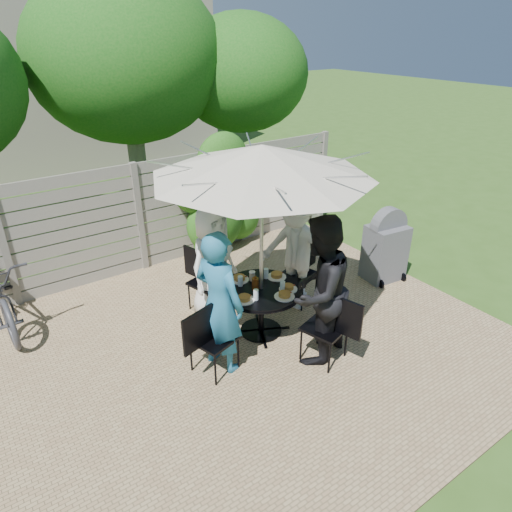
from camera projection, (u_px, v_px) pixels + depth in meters
backyard_envelope at (30, 73)px, 12.06m from camera, size 60.00×60.00×5.00m
patio_table at (261, 302)px, 6.01m from camera, size 1.34×1.34×0.69m
umbrella at (262, 161)px, 5.15m from camera, size 3.36×3.36×2.56m
chair_back at (207, 293)px, 6.61m from camera, size 0.54×0.70×0.92m
person_back at (212, 262)px, 6.30m from camera, size 0.92×0.75×1.63m
chair_left at (214, 351)px, 5.40m from camera, size 0.74×0.57×0.96m
person_left at (219, 303)px, 5.23m from camera, size 0.62×0.76×1.80m
chair_front at (325, 340)px, 5.59m from camera, size 0.58×0.74×0.97m
person_front at (319, 291)px, 5.37m from camera, size 1.11×0.98×1.90m
chair_right at (299, 285)px, 6.80m from camera, size 0.72×0.57×0.95m
person_right at (295, 251)px, 6.42m from camera, size 1.01×1.31×1.79m
plate_back at (239, 279)px, 6.09m from camera, size 0.26×0.26×0.06m
plate_left at (244, 299)px, 5.65m from camera, size 0.26×0.26×0.06m
plate_front at (285, 295)px, 5.72m from camera, size 0.26×0.26×0.06m
plate_right at (277, 276)px, 6.16m from camera, size 0.26×0.26×0.06m
plate_extra at (288, 288)px, 5.88m from camera, size 0.24×0.24×0.06m
glass_back at (240, 281)px, 5.95m from camera, size 0.07×0.07×0.14m
glass_left at (256, 295)px, 5.64m from camera, size 0.07×0.07×0.14m
glass_front at (282, 286)px, 5.82m from camera, size 0.07×0.07×0.14m
glass_right at (266, 273)px, 6.13m from camera, size 0.07×0.07×0.14m
syrup_jug at (255, 284)px, 5.86m from camera, size 0.09×0.09×0.16m
coffee_cup at (252, 276)px, 6.08m from camera, size 0.08×0.08×0.12m
bbq_grill at (385, 248)px, 7.29m from camera, size 0.66×0.54×1.24m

